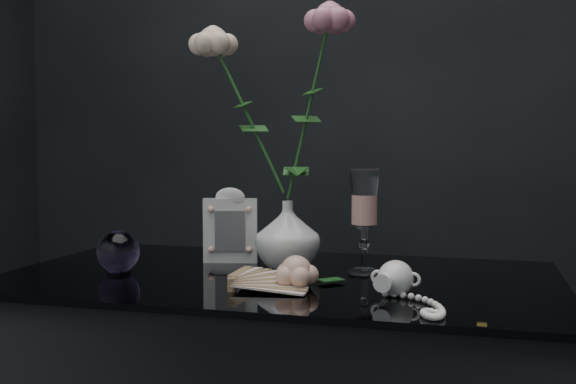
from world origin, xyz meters
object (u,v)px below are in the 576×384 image
(loose_rose, at_px, (296,272))
(pearl_jar, at_px, (396,277))
(picture_frame, at_px, (230,225))
(paperweight, at_px, (118,252))
(vase, at_px, (288,235))
(wine_glass, at_px, (364,222))

(loose_rose, distance_m, pearl_jar, 0.17)
(picture_frame, height_order, paperweight, picture_frame)
(loose_rose, bearing_deg, paperweight, 158.37)
(vase, relative_size, loose_rose, 0.81)
(paperweight, relative_size, pearl_jar, 0.38)
(picture_frame, bearing_deg, paperweight, -149.22)
(loose_rose, bearing_deg, pearl_jar, -17.09)
(vase, distance_m, pearl_jar, 0.30)
(paperweight, distance_m, loose_rose, 0.37)
(vase, height_order, paperweight, vase)
(wine_glass, relative_size, paperweight, 2.45)
(paperweight, distance_m, pearl_jar, 0.55)
(pearl_jar, bearing_deg, loose_rose, -176.84)
(vase, xyz_separation_m, wine_glass, (0.16, -0.01, 0.03))
(paperweight, xyz_separation_m, loose_rose, (0.37, -0.05, -0.01))
(vase, xyz_separation_m, loose_rose, (0.06, -0.18, -0.04))
(wine_glass, distance_m, paperweight, 0.48)
(paperweight, bearing_deg, pearl_jar, -5.59)
(wine_glass, relative_size, loose_rose, 1.20)
(vase, height_order, picture_frame, picture_frame)
(picture_frame, height_order, loose_rose, picture_frame)
(vase, bearing_deg, pearl_jar, -38.24)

